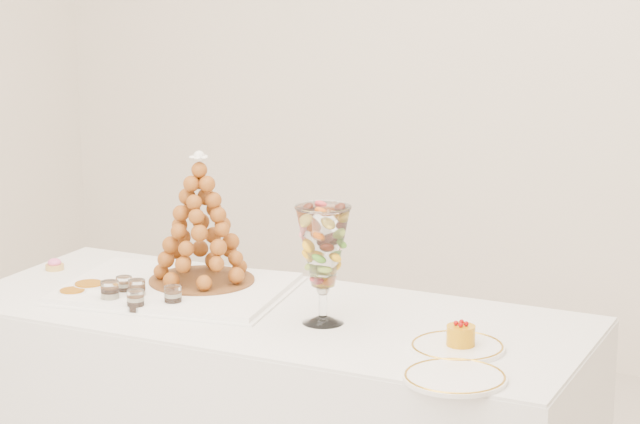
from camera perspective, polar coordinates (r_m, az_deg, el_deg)
The scene contains 15 objects.
buffet_table at distance 3.65m, azimuth -2.23°, elevation -9.66°, with size 1.84×0.81×0.69m.
lace_tray at distance 3.73m, azimuth -6.61°, elevation -3.50°, with size 0.64×0.48×0.02m, color white.
macaron_vase at distance 3.37m, azimuth 0.14°, elevation -1.66°, with size 0.15×0.15×0.33m.
cake_plate at distance 3.24m, azimuth 6.30°, elevation -6.17°, with size 0.24×0.24×0.01m, color white.
spare_plate at distance 3.03m, azimuth 6.19°, elevation -7.54°, with size 0.25×0.25×0.01m, color white.
pink_tart at distance 4.03m, azimuth -12.04°, elevation -2.38°, with size 0.06×0.06×0.04m.
verrine_a at distance 3.69m, azimuth -8.94°, elevation -3.41°, with size 0.05×0.05×0.06m, color white.
verrine_b at distance 3.64m, azimuth -8.37°, elevation -3.60°, with size 0.05×0.05×0.07m, color white.
verrine_c at distance 3.56m, azimuth -6.74°, elevation -3.90°, with size 0.05×0.05×0.07m, color white.
verrine_d at distance 3.62m, azimuth -9.58°, elevation -3.69°, with size 0.05×0.05×0.07m, color white.
verrine_e at distance 3.54m, azimuth -8.43°, elevation -4.07°, with size 0.05×0.05×0.07m, color white.
ramekin_back at distance 3.75m, azimuth -10.50°, elevation -3.47°, with size 0.09×0.09×0.03m, color white.
ramekin_front at distance 3.70m, azimuth -11.26°, elevation -3.74°, with size 0.08×0.08×0.03m, color white.
croquembouche at distance 3.71m, azimuth -5.49°, elevation -0.31°, with size 0.34×0.34×0.40m.
mousse_cake at distance 3.23m, azimuth 6.46°, elevation -5.61°, with size 0.07×0.07×0.06m.
Camera 1 is at (1.64, -2.72, 1.75)m, focal length 70.00 mm.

